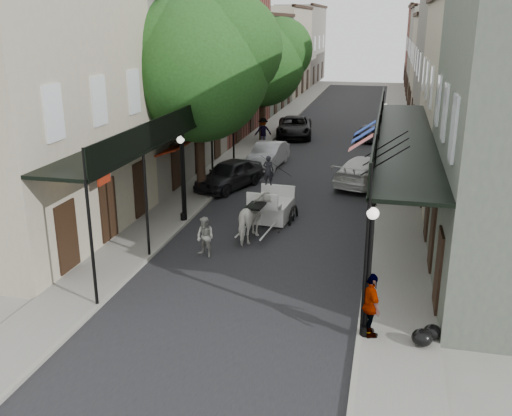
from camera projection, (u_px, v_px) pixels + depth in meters
The scene contains 24 objects.
ground at pixel (240, 292), 18.52m from camera, with size 140.00×140.00×0.00m, color gray.
road at pixel (318, 157), 37.03m from camera, with size 8.00×90.00×0.01m, color black.
sidewalk_left at pixel (243, 152), 38.09m from camera, with size 2.20×90.00×0.12m, color gray.
sidewalk_right at pixel (397, 160), 35.93m from camera, with size 2.20×90.00×0.12m, color gray.
building_row_left at pixel (230, 62), 46.51m from camera, with size 5.00×80.00×10.50m, color #B0A68C.
building_row_right at pixel (451, 65), 42.80m from camera, with size 5.00×80.00×10.50m, color slate.
gallery_left at pixel (173, 126), 24.75m from camera, with size 2.20×18.05×4.88m.
gallery_right at pixel (399, 135), 22.68m from camera, with size 2.20×18.05×4.88m.
tree_near at pixel (207, 64), 26.83m from camera, with size 7.31×6.80×9.63m.
tree_far at pixel (268, 60), 40.00m from camera, with size 6.45×6.00×8.61m.
lamppost_right_near at pixel (369, 271), 15.14m from camera, with size 0.32×0.32×3.71m.
lamppost_left at pixel (182, 177), 24.32m from camera, with size 0.32×0.32×3.71m.
lamppost_right_far at pixel (384, 134), 33.66m from camera, with size 0.32×0.32×3.71m.
horse at pixel (255, 218), 22.68m from camera, with size 1.00×2.19×1.85m, color silver.
carriage at pixel (275, 192), 25.20m from camera, with size 2.05×2.84×3.09m.
pedestrian_walking at pixel (205, 237), 21.13m from camera, with size 0.74×0.58×1.52m, color #A3A39A.
pedestrian_sidewalk_left at pixel (263, 131), 39.96m from camera, with size 1.21×0.70×1.88m, color gray.
pedestrian_sidewalk_right at pixel (371, 305), 15.43m from camera, with size 1.08×0.45×1.85m, color gray.
car_left_near at pixel (229, 174), 29.81m from camera, with size 1.80×4.47×1.52m, color black.
car_left_mid at pixel (268, 155), 34.28m from camera, with size 1.56×4.47×1.47m, color #AAAAAF.
car_left_far at pixel (294, 127), 43.24m from camera, with size 2.55×5.53×1.54m, color black.
car_right_near at pixel (366, 171), 30.51m from camera, with size 2.15×5.29×1.54m, color silver.
car_right_far at pixel (370, 132), 41.92m from camera, with size 1.51×3.76×1.28m, color black.
trash_bags at pixel (426, 335), 15.30m from camera, with size 0.82×0.97×0.47m.
Camera 1 is at (4.32, -16.19, 8.35)m, focal length 40.00 mm.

